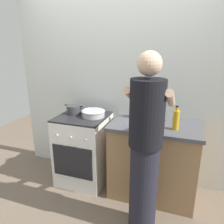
# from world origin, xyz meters

# --- Properties ---
(ground) EXTENTS (6.00, 6.00, 0.00)m
(ground) POSITION_xyz_m (0.00, 0.00, 0.00)
(ground) COLOR #6B5B4C
(back_wall) EXTENTS (3.20, 0.10, 2.50)m
(back_wall) POSITION_xyz_m (0.20, 0.50, 1.25)
(back_wall) COLOR silver
(back_wall) RESTS_ON ground
(countertop) EXTENTS (1.00, 0.60, 0.90)m
(countertop) POSITION_xyz_m (0.55, 0.15, 0.45)
(countertop) COLOR #99724C
(countertop) RESTS_ON ground
(stove_range) EXTENTS (0.60, 0.62, 0.90)m
(stove_range) POSITION_xyz_m (-0.35, 0.15, 0.45)
(stove_range) COLOR white
(stove_range) RESTS_ON ground
(pot) EXTENTS (0.25, 0.18, 0.11)m
(pot) POSITION_xyz_m (-0.49, 0.20, 0.96)
(pot) COLOR #38383D
(pot) RESTS_ON stove_range
(mixing_bowl) EXTENTS (0.29, 0.29, 0.08)m
(mixing_bowl) POSITION_xyz_m (-0.21, 0.17, 0.94)
(mixing_bowl) COLOR #B7B7BC
(mixing_bowl) RESTS_ON stove_range
(utensil_crock) EXTENTS (0.10, 0.10, 0.33)m
(utensil_crock) POSITION_xyz_m (0.33, 0.32, 0.99)
(utensil_crock) COLOR silver
(utensil_crock) RESTS_ON countertop
(spice_bottle) EXTENTS (0.04, 0.04, 0.08)m
(spice_bottle) POSITION_xyz_m (0.64, 0.10, 0.94)
(spice_bottle) COLOR silver
(spice_bottle) RESTS_ON countertop
(oil_bottle) EXTENTS (0.07, 0.07, 0.26)m
(oil_bottle) POSITION_xyz_m (0.77, 0.06, 1.01)
(oil_bottle) COLOR gold
(oil_bottle) RESTS_ON countertop
(person) EXTENTS (0.41, 0.50, 1.70)m
(person) POSITION_xyz_m (0.54, -0.40, 0.86)
(person) COLOR black
(person) RESTS_ON ground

